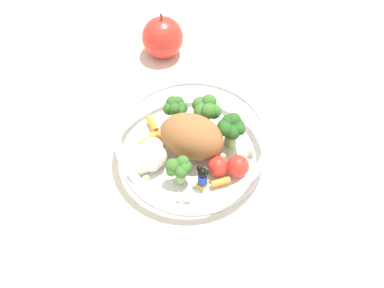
# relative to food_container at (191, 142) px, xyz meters

# --- Properties ---
(ground_plane) EXTENTS (2.40, 2.40, 0.00)m
(ground_plane) POSITION_rel_food_container_xyz_m (0.00, 0.01, -0.03)
(ground_plane) COLOR silver
(food_container) EXTENTS (0.22, 0.22, 0.07)m
(food_container) POSITION_rel_food_container_xyz_m (0.00, 0.00, 0.00)
(food_container) COLOR white
(food_container) RESTS_ON ground_plane
(loose_apple) EXTENTS (0.07, 0.07, 0.08)m
(loose_apple) POSITION_rel_food_container_xyz_m (0.20, 0.12, 0.00)
(loose_apple) COLOR red
(loose_apple) RESTS_ON ground_plane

